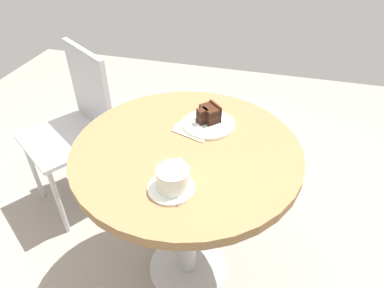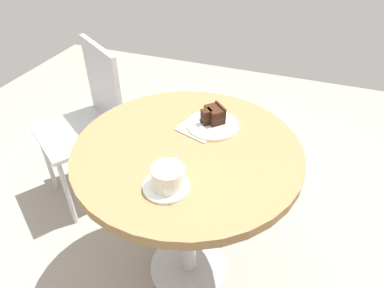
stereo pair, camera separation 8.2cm
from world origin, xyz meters
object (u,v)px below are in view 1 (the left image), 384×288
at_px(saucer, 171,188).
at_px(cake_slice, 209,114).
at_px(cake_plate, 208,124).
at_px(fork, 204,116).
at_px(teaspoon, 181,194).
at_px(cafe_chair, 78,120).
at_px(coffee_cup, 173,177).
at_px(napkin, 199,127).

relative_size(saucer, cake_slice, 1.52).
xyz_separation_m(cake_plate, fork, (0.04, 0.03, 0.01)).
bearing_deg(cake_slice, teaspoon, -179.12).
bearing_deg(cake_plate, cake_slice, 7.77).
xyz_separation_m(cake_plate, cafe_chair, (0.20, 0.70, -0.22)).
height_order(coffee_cup, cafe_chair, cafe_chair).
relative_size(coffee_cup, teaspoon, 1.26).
relative_size(cake_slice, fork, 0.61).
bearing_deg(cake_slice, cake_plate, -172.23).
distance_m(teaspoon, napkin, 0.36).
xyz_separation_m(napkin, cafe_chair, (0.22, 0.67, -0.22)).
height_order(cake_plate, cafe_chair, cafe_chair).
distance_m(teaspoon, cafe_chair, 0.94).
bearing_deg(cake_slice, napkin, 138.52).
height_order(saucer, fork, fork).
bearing_deg(cafe_chair, saucer, -5.63).
bearing_deg(coffee_cup, fork, 0.05).
bearing_deg(cake_slice, fork, 46.10).
bearing_deg(coffee_cup, napkin, 1.13).
distance_m(saucer, napkin, 0.34).
distance_m(cake_slice, napkin, 0.06).
relative_size(teaspoon, cake_plate, 0.54).
xyz_separation_m(saucer, cake_slice, (0.37, -0.03, 0.04)).
bearing_deg(napkin, cafe_chair, 72.11).
bearing_deg(cake_plate, cafe_chair, 74.34).
bearing_deg(napkin, coffee_cup, -178.87).
bearing_deg(coffee_cup, cake_slice, -3.77).
bearing_deg(saucer, fork, -0.81).
bearing_deg(teaspoon, cake_slice, -179.91).
relative_size(coffee_cup, cafe_chair, 0.16).
height_order(fork, napkin, fork).
height_order(saucer, coffee_cup, coffee_cup).
height_order(coffee_cup, cake_plate, coffee_cup).
relative_size(coffee_cup, fork, 0.86).
relative_size(teaspoon, fork, 0.69).
distance_m(saucer, teaspoon, 0.04).
bearing_deg(cake_slice, coffee_cup, 176.23).
xyz_separation_m(teaspoon, cake_slice, (0.39, 0.01, 0.03)).
distance_m(coffee_cup, fork, 0.39).
xyz_separation_m(cake_plate, napkin, (-0.02, 0.03, -0.00)).
bearing_deg(cake_plate, coffee_cup, 175.73).
bearing_deg(cafe_chair, cake_slice, 19.30).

